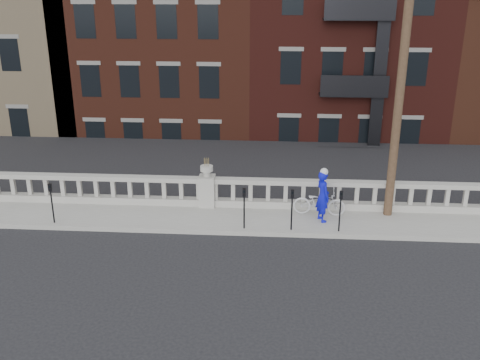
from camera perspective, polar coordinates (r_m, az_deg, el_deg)
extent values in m
plane|color=black|center=(15.47, -5.34, -8.87)|extent=(120.00, 120.00, 0.00)
cube|color=gray|center=(18.09, -3.86, -4.09)|extent=(32.00, 2.20, 0.15)
cube|color=gray|center=(18.88, -3.50, -2.36)|extent=(28.00, 0.34, 0.25)
cube|color=gray|center=(18.58, -3.55, -0.01)|extent=(28.00, 0.34, 0.16)
cube|color=gray|center=(18.72, -3.52, -1.16)|extent=(0.55, 0.55, 1.10)
cylinder|color=gray|center=(18.50, -3.57, 0.72)|extent=(0.24, 0.24, 0.20)
cylinder|color=gray|center=(18.44, -3.58, 1.25)|extent=(0.44, 0.44, 0.18)
cube|color=#605E59|center=(20.36, -3.21, -9.03)|extent=(36.00, 0.50, 5.15)
cube|color=black|center=(41.37, 0.51, 2.14)|extent=(80.00, 44.00, 0.50)
cube|color=#595651|center=(24.57, -6.66, -5.31)|extent=(16.00, 7.00, 4.00)
cube|color=#491F14|center=(34.34, -6.87, 10.74)|extent=(10.00, 14.00, 14.00)
cube|color=#3D1510|center=(33.83, 10.33, 11.71)|extent=(10.00, 14.00, 15.50)
cylinder|color=#422D1E|center=(17.54, 16.96, 11.63)|extent=(0.28, 0.28, 10.00)
cylinder|color=black|center=(18.37, -19.37, -2.75)|extent=(0.05, 0.05, 1.10)
cube|color=black|center=(18.13, -19.61, -0.76)|extent=(0.10, 0.08, 0.26)
cube|color=black|center=(18.08, -19.68, -0.69)|extent=(0.06, 0.01, 0.08)
cylinder|color=black|center=(16.94, 0.44, -3.48)|extent=(0.05, 0.05, 1.10)
cube|color=black|center=(16.68, 0.45, -1.33)|extent=(0.10, 0.08, 0.26)
cube|color=black|center=(16.62, 0.44, -1.26)|extent=(0.06, 0.01, 0.08)
cylinder|color=black|center=(16.92, 5.53, -3.60)|extent=(0.05, 0.05, 1.10)
cube|color=black|center=(16.66, 5.61, -1.46)|extent=(0.10, 0.08, 0.26)
cube|color=black|center=(16.60, 5.62, -1.38)|extent=(0.06, 0.01, 0.08)
cylinder|color=black|center=(17.03, 10.59, -3.70)|extent=(0.05, 0.05, 1.10)
cube|color=black|center=(16.78, 10.74, -1.57)|extent=(0.10, 0.08, 0.26)
cube|color=black|center=(16.72, 10.76, -1.50)|extent=(0.06, 0.01, 0.08)
imported|color=silver|center=(18.17, 8.45, -2.34)|extent=(1.78, 0.75, 0.91)
imported|color=#0D0FC5|center=(17.59, 8.82, -1.72)|extent=(0.62, 0.73, 1.71)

